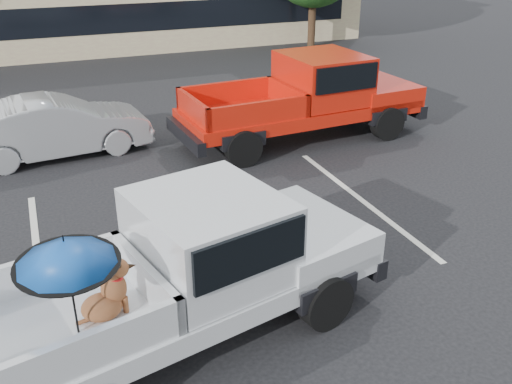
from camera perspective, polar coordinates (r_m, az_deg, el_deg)
ground at (r=8.59m, az=0.17°, el=-9.53°), size 90.00×90.00×0.00m
stripe_left at (r=9.85m, az=-20.99°, el=-6.44°), size 0.12×5.00×0.01m
stripe_right at (r=11.35m, az=10.46°, el=-0.75°), size 0.12×5.00×0.01m
silver_pickup at (r=7.26m, az=-6.19°, el=-6.94°), size 5.99×3.21×2.06m
red_pickup at (r=14.32m, az=5.97°, el=9.84°), size 6.35×2.64×2.05m
silver_sedan at (r=13.89m, az=-19.27°, el=6.17°), size 4.28×1.85×1.37m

